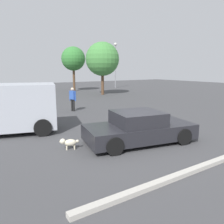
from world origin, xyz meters
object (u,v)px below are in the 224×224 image
object	(u,v)px
dog	(69,142)
pedestrian	(73,97)
light_post_near	(115,58)
sedan_foreground	(139,128)

from	to	relation	value
dog	pedestrian	size ratio (longest dim) A/B	0.41
pedestrian	light_post_near	xyz separation A→B (m)	(12.90, 14.07, 3.52)
dog	light_post_near	distance (m)	26.70
sedan_foreground	light_post_near	bearing A→B (deg)	69.39
pedestrian	dog	bearing A→B (deg)	-138.21
dog	light_post_near	xyz separation A→B (m)	(16.00, 20.95, 4.23)
sedan_foreground	pedestrian	bearing A→B (deg)	97.43
sedan_foreground	dog	bearing A→B (deg)	174.49
dog	sedan_foreground	bearing A→B (deg)	-176.36
sedan_foreground	light_post_near	xyz separation A→B (m)	(13.38, 21.73, 3.91)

